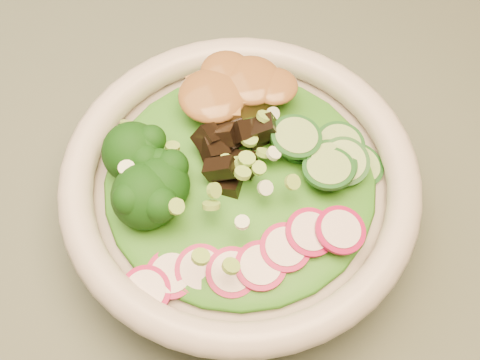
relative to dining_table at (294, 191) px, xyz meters
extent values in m
plane|color=#522F1C|center=(0.00, 0.00, -0.64)|extent=(4.00, 4.00, 0.00)
cube|color=#4D594A|center=(0.00, 0.00, 0.10)|extent=(1.20, 0.80, 0.03)
cylinder|color=beige|center=(-0.07, -0.07, 0.14)|extent=(0.22, 0.22, 0.05)
torus|color=beige|center=(-0.07, -0.07, 0.17)|extent=(0.25, 0.25, 0.02)
ellipsoid|color=#1B6816|center=(-0.07, -0.07, 0.17)|extent=(0.19, 0.19, 0.02)
ellipsoid|color=brown|center=(-0.06, -0.01, 0.19)|extent=(0.07, 0.05, 0.01)
camera|label=1|loc=(-0.13, -0.29, 0.57)|focal=50.00mm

